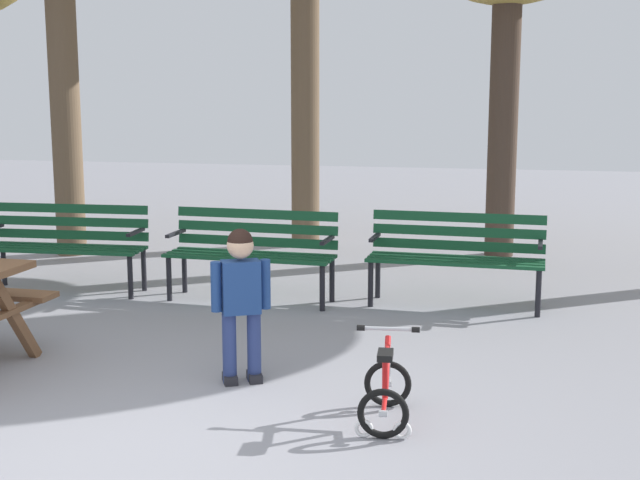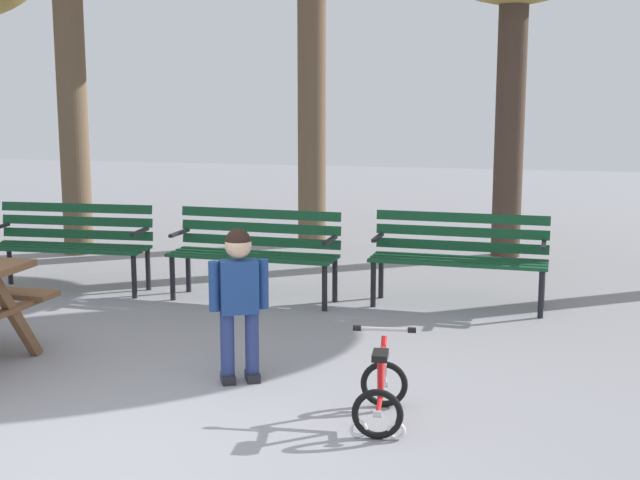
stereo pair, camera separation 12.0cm
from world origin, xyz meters
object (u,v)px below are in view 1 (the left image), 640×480
object	(u,v)px
child_standing	(241,293)
kids_bicycle	(386,390)
park_bench_right	(456,251)
park_bench_left	(252,247)
park_bench_far_left	(67,240)

from	to	relation	value
child_standing	kids_bicycle	size ratio (longest dim) A/B	1.83
park_bench_right	kids_bicycle	bearing A→B (deg)	-94.53
park_bench_left	child_standing	size ratio (longest dim) A/B	1.52
kids_bicycle	park_bench_far_left	bearing A→B (deg)	141.67
park_bench_left	child_standing	bearing A→B (deg)	-75.45
park_bench_left	kids_bicycle	xyz separation A→B (m)	(1.66, -2.83, -0.31)
park_bench_far_left	child_standing	size ratio (longest dim) A/B	1.52
park_bench_left	kids_bicycle	bearing A→B (deg)	-59.63
park_bench_right	park_bench_far_left	bearing A→B (deg)	-177.12
park_bench_right	kids_bicycle	xyz separation A→B (m)	(-0.24, -3.01, -0.31)
park_bench_far_left	kids_bicycle	bearing A→B (deg)	-38.33
park_bench_right	child_standing	world-z (taller)	child_standing
child_standing	kids_bicycle	distance (m)	1.26
park_bench_right	kids_bicycle	distance (m)	3.04
park_bench_right	kids_bicycle	size ratio (longest dim) A/B	2.78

